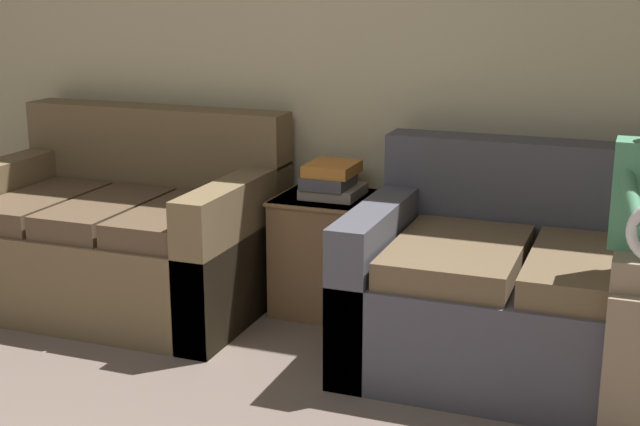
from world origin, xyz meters
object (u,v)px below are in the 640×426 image
at_px(couch_main, 596,300).
at_px(couch_side, 124,237).
at_px(side_shelf, 329,252).
at_px(book_stack, 332,181).

xyz_separation_m(couch_main, couch_side, (-2.22, 0.06, 0.01)).
distance_m(side_shelf, book_stack, 0.35).
relative_size(couch_main, side_shelf, 3.42).
bearing_deg(book_stack, couch_side, -166.34).
xyz_separation_m(couch_main, book_stack, (-1.23, 0.30, 0.32)).
distance_m(couch_main, book_stack, 1.31).
relative_size(side_shelf, book_stack, 2.02).
xyz_separation_m(couch_side, side_shelf, (0.98, 0.24, -0.04)).
bearing_deg(couch_side, side_shelf, 13.60).
bearing_deg(side_shelf, book_stack, 21.57).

